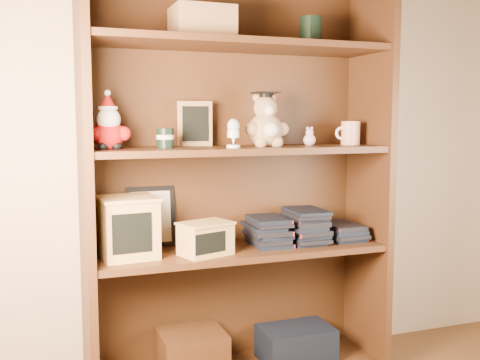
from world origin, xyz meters
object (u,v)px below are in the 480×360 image
at_px(teacher_mug, 350,133).
at_px(bookcase, 235,189).
at_px(treats_box, 128,227).
at_px(grad_teddy_bear, 266,125).

bearing_deg(teacher_mug, bookcase, 174.12).
height_order(bookcase, treats_box, bookcase).
relative_size(grad_teddy_bear, treats_box, 0.98).
bearing_deg(grad_teddy_bear, treats_box, 179.40).
xyz_separation_m(grad_teddy_bear, treats_box, (-0.55, 0.01, -0.37)).
distance_m(grad_teddy_bear, teacher_mug, 0.38).
distance_m(bookcase, grad_teddy_bear, 0.28).
bearing_deg(grad_teddy_bear, bookcase, 152.26).
relative_size(grad_teddy_bear, teacher_mug, 1.99).
xyz_separation_m(bookcase, teacher_mug, (0.49, -0.05, 0.22)).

